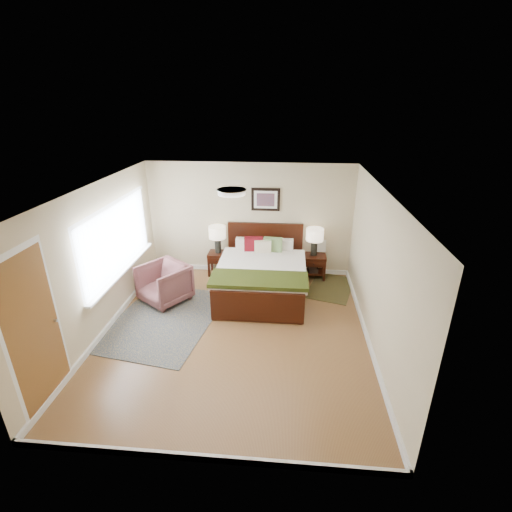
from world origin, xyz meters
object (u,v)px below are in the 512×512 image
at_px(nightstand_right, 313,264).
at_px(lamp_left, 217,234).
at_px(armchair, 164,283).
at_px(lamp_right, 315,237).
at_px(rug_persian, 164,319).
at_px(bed, 262,270).
at_px(nightstand_left, 218,258).

relative_size(nightstand_right, lamp_left, 0.90).
height_order(lamp_left, armchair, lamp_left).
relative_size(lamp_left, lamp_right, 1.00).
bearing_deg(rug_persian, nightstand_right, 44.63).
distance_m(nightstand_right, lamp_right, 0.64).
xyz_separation_m(lamp_left, armchair, (-0.84, -1.31, -0.58)).
bearing_deg(bed, lamp_right, 37.81).
xyz_separation_m(lamp_left, lamp_right, (2.13, 0.00, 0.01)).
height_order(bed, lamp_right, bed).
distance_m(lamp_right, rug_persian, 3.56).
relative_size(nightstand_left, armchair, 0.62).
height_order(nightstand_left, nightstand_right, nightstand_right).
height_order(bed, nightstand_left, bed).
relative_size(bed, lamp_right, 3.56).
xyz_separation_m(bed, lamp_left, (-1.04, 0.84, 0.43)).
bearing_deg(lamp_left, nightstand_left, -90.00).
height_order(lamp_right, armchair, lamp_right).
height_order(nightstand_left, rug_persian, nightstand_left).
bearing_deg(rug_persian, bed, 43.27).
bearing_deg(bed, rug_persian, -145.97).
distance_m(lamp_left, armchair, 1.66).
distance_m(nightstand_right, armchair, 3.24).
height_order(lamp_left, lamp_right, lamp_right).
relative_size(lamp_left, rug_persian, 0.25).
bearing_deg(rug_persian, nightstand_left, 80.85).
xyz_separation_m(nightstand_left, lamp_right, (2.13, 0.02, 0.57)).
distance_m(lamp_right, armchair, 3.30).
bearing_deg(rug_persian, lamp_right, 44.79).
bearing_deg(lamp_right, nightstand_right, -90.00).
bearing_deg(rug_persian, lamp_left, 81.01).
bearing_deg(nightstand_left, lamp_left, 90.00).
distance_m(bed, lamp_left, 1.41).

